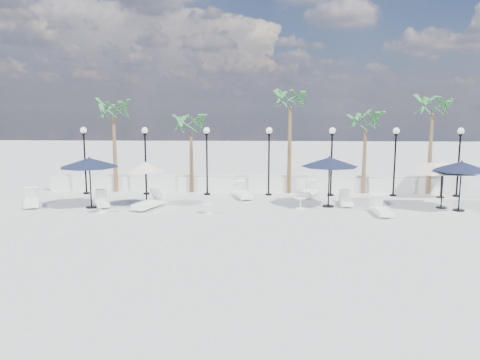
{
  "coord_description": "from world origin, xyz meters",
  "views": [
    {
      "loc": [
        -0.58,
        -19.67,
        4.93
      ],
      "look_at": [
        -1.46,
        2.39,
        1.5
      ],
      "focal_mm": 35.0,
      "sensor_mm": 36.0,
      "label": 1
    }
  ],
  "objects_px": {
    "lounger_4": "(346,201)",
    "parasol_navy_mid": "(329,162)",
    "lounger_6": "(381,209)",
    "parasol_navy_right": "(462,167)",
    "lounger_5": "(308,192)",
    "parasol_cream_small": "(145,167)",
    "lounger_2": "(242,193)",
    "lounger_0": "(31,201)",
    "lounger_3": "(149,203)",
    "parasol_cream_sq_a": "(444,166)",
    "parasol_cream_sq_b": "(443,162)",
    "lounger_1": "(102,202)",
    "parasol_navy_left": "(89,163)"
  },
  "relations": [
    {
      "from": "lounger_1",
      "to": "parasol_cream_small",
      "type": "height_order",
      "value": "parasol_cream_small"
    },
    {
      "from": "lounger_3",
      "to": "lounger_4",
      "type": "xyz_separation_m",
      "value": [
        9.86,
        1.21,
        -0.04
      ]
    },
    {
      "from": "lounger_3",
      "to": "lounger_6",
      "type": "bearing_deg",
      "value": 15.0
    },
    {
      "from": "lounger_1",
      "to": "lounger_4",
      "type": "xyz_separation_m",
      "value": [
        12.34,
        0.73,
        -0.01
      ]
    },
    {
      "from": "lounger_2",
      "to": "lounger_4",
      "type": "xyz_separation_m",
      "value": [
        5.33,
        -1.71,
        -0.04
      ]
    },
    {
      "from": "lounger_2",
      "to": "lounger_4",
      "type": "relative_size",
      "value": 1.2
    },
    {
      "from": "lounger_2",
      "to": "parasol_navy_mid",
      "type": "bearing_deg",
      "value": -42.73
    },
    {
      "from": "lounger_4",
      "to": "lounger_6",
      "type": "height_order",
      "value": "lounger_6"
    },
    {
      "from": "parasol_cream_sq_a",
      "to": "lounger_6",
      "type": "bearing_deg",
      "value": -154.62
    },
    {
      "from": "lounger_6",
      "to": "parasol_navy_left",
      "type": "height_order",
      "value": "parasol_navy_left"
    },
    {
      "from": "lounger_6",
      "to": "parasol_cream_sq_b",
      "type": "bearing_deg",
      "value": 43.83
    },
    {
      "from": "lounger_3",
      "to": "parasol_cream_small",
      "type": "height_order",
      "value": "parasol_cream_small"
    },
    {
      "from": "parasol_navy_mid",
      "to": "parasol_navy_right",
      "type": "relative_size",
      "value": 1.05
    },
    {
      "from": "lounger_1",
      "to": "lounger_2",
      "type": "height_order",
      "value": "lounger_2"
    },
    {
      "from": "lounger_6",
      "to": "parasol_navy_right",
      "type": "bearing_deg",
      "value": 12.95
    },
    {
      "from": "parasol_cream_small",
      "to": "lounger_0",
      "type": "bearing_deg",
      "value": -177.78
    },
    {
      "from": "parasol_navy_right",
      "to": "lounger_4",
      "type": "bearing_deg",
      "value": 167.99
    },
    {
      "from": "lounger_4",
      "to": "parasol_navy_right",
      "type": "height_order",
      "value": "parasol_navy_right"
    },
    {
      "from": "lounger_0",
      "to": "lounger_1",
      "type": "height_order",
      "value": "lounger_0"
    },
    {
      "from": "lounger_0",
      "to": "parasol_navy_left",
      "type": "xyz_separation_m",
      "value": [
        3.14,
        -0.23,
        1.99
      ]
    },
    {
      "from": "parasol_navy_right",
      "to": "lounger_3",
      "type": "bearing_deg",
      "value": -179.63
    },
    {
      "from": "lounger_4",
      "to": "lounger_2",
      "type": "bearing_deg",
      "value": 166.52
    },
    {
      "from": "lounger_2",
      "to": "lounger_6",
      "type": "height_order",
      "value": "lounger_2"
    },
    {
      "from": "lounger_2",
      "to": "parasol_cream_small",
      "type": "height_order",
      "value": "parasol_cream_small"
    },
    {
      "from": "lounger_1",
      "to": "parasol_navy_left",
      "type": "bearing_deg",
      "value": -156.84
    },
    {
      "from": "lounger_0",
      "to": "lounger_3",
      "type": "xyz_separation_m",
      "value": [
        6.02,
        -0.29,
        0.01
      ]
    },
    {
      "from": "lounger_5",
      "to": "lounger_6",
      "type": "relative_size",
      "value": 1.12
    },
    {
      "from": "lounger_5",
      "to": "parasol_cream_small",
      "type": "distance_m",
      "value": 9.1
    },
    {
      "from": "parasol_navy_right",
      "to": "parasol_cream_sq_b",
      "type": "bearing_deg",
      "value": 82.84
    },
    {
      "from": "lounger_2",
      "to": "parasol_cream_sq_b",
      "type": "height_order",
      "value": "parasol_cream_sq_b"
    },
    {
      "from": "parasol_navy_right",
      "to": "parasol_cream_small",
      "type": "height_order",
      "value": "parasol_navy_right"
    },
    {
      "from": "lounger_0",
      "to": "parasol_cream_sq_b",
      "type": "relative_size",
      "value": 0.5
    },
    {
      "from": "parasol_navy_mid",
      "to": "lounger_0",
      "type": "bearing_deg",
      "value": -178.03
    },
    {
      "from": "lounger_4",
      "to": "parasol_cream_sq_b",
      "type": "xyz_separation_m",
      "value": [
        5.64,
        2.3,
        1.77
      ]
    },
    {
      "from": "lounger_3",
      "to": "parasol_cream_small",
      "type": "xyz_separation_m",
      "value": [
        -0.22,
        0.51,
        1.71
      ]
    },
    {
      "from": "lounger_4",
      "to": "parasol_navy_mid",
      "type": "relative_size",
      "value": 0.65
    },
    {
      "from": "parasol_navy_left",
      "to": "parasol_cream_sq_a",
      "type": "relative_size",
      "value": 0.63
    },
    {
      "from": "parasol_cream_sq_b",
      "to": "lounger_4",
      "type": "bearing_deg",
      "value": -157.84
    },
    {
      "from": "lounger_5",
      "to": "parasol_cream_sq_a",
      "type": "xyz_separation_m",
      "value": [
        6.28,
        -2.84,
        1.82
      ]
    },
    {
      "from": "parasol_navy_mid",
      "to": "parasol_navy_right",
      "type": "xyz_separation_m",
      "value": [
        6.15,
        -0.7,
        -0.1
      ]
    },
    {
      "from": "parasol_cream_sq_a",
      "to": "lounger_1",
      "type": "bearing_deg",
      "value": -179.3
    },
    {
      "from": "lounger_2",
      "to": "lounger_5",
      "type": "distance_m",
      "value": 3.7
    },
    {
      "from": "parasol_cream_sq_a",
      "to": "parasol_cream_sq_b",
      "type": "relative_size",
      "value": 1.06
    },
    {
      "from": "parasol_navy_left",
      "to": "parasol_navy_mid",
      "type": "bearing_deg",
      "value": 3.6
    },
    {
      "from": "lounger_3",
      "to": "parasol_navy_left",
      "type": "bearing_deg",
      "value": -161.49
    },
    {
      "from": "lounger_0",
      "to": "lounger_4",
      "type": "distance_m",
      "value": 15.91
    },
    {
      "from": "parasol_navy_mid",
      "to": "parasol_cream_small",
      "type": "relative_size",
      "value": 1.23
    },
    {
      "from": "lounger_0",
      "to": "lounger_4",
      "type": "bearing_deg",
      "value": -21.31
    },
    {
      "from": "parasol_navy_right",
      "to": "lounger_6",
      "type": "bearing_deg",
      "value": -165.76
    },
    {
      "from": "lounger_3",
      "to": "parasol_navy_right",
      "type": "height_order",
      "value": "parasol_navy_right"
    }
  ]
}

